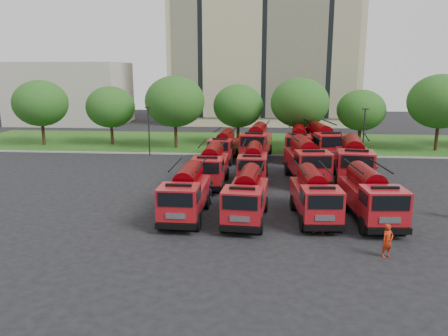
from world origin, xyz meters
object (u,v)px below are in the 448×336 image
object	(u,v)px
fire_truck_2	(314,195)
fire_truck_10	(298,143)
fire_truck_7	(353,160)
fire_truck_3	(371,196)
firefighter_1	(320,235)
firefighter_5	(369,180)
fire_truck_5	(253,164)
firefighter_2	(361,217)
fire_truck_6	(306,160)
firefighter_0	(386,257)
fire_truck_0	(186,193)
fire_truck_11	(322,142)
fire_truck_9	(257,142)
fire_truck_1	(246,196)
firefighter_4	(208,204)
fire_truck_4	(211,166)
fire_truck_8	(224,146)

from	to	relation	value
fire_truck_2	fire_truck_10	distance (m)	18.45
fire_truck_7	fire_truck_3	bearing A→B (deg)	-87.39
firefighter_1	firefighter_5	bearing A→B (deg)	89.94
fire_truck_5	firefighter_1	distance (m)	12.27
firefighter_2	fire_truck_6	bearing A→B (deg)	30.37
fire_truck_7	firefighter_0	bearing A→B (deg)	-87.17
fire_truck_6	firefighter_1	xyz separation A→B (m)	(-0.37, -12.13, -1.69)
fire_truck_6	fire_truck_5	bearing A→B (deg)	-178.16
fire_truck_0	fire_truck_3	xyz separation A→B (m)	(11.09, 0.24, 0.03)
fire_truck_5	fire_truck_10	bearing A→B (deg)	67.18
firefighter_1	firefighter_2	xyz separation A→B (m)	(2.91, 3.17, 0.00)
firefighter_1	fire_truck_11	bearing A→B (deg)	106.07
fire_truck_11	firefighter_2	world-z (taller)	fire_truck_11
firefighter_1	fire_truck_9	bearing A→B (deg)	123.90
fire_truck_1	firefighter_4	world-z (taller)	fire_truck_1
fire_truck_5	fire_truck_6	bearing A→B (deg)	9.63
fire_truck_0	fire_truck_11	size ratio (longest dim) A/B	0.81
fire_truck_3	firefighter_2	world-z (taller)	fire_truck_3
fire_truck_1	fire_truck_9	bearing A→B (deg)	93.33
fire_truck_7	firefighter_2	distance (m)	9.10
firefighter_2	fire_truck_1	bearing A→B (deg)	112.09
fire_truck_4	firefighter_2	world-z (taller)	fire_truck_4
firefighter_2	fire_truck_3	bearing A→B (deg)	-132.00
fire_truck_5	fire_truck_8	xyz separation A→B (m)	(-3.03, 8.01, -0.01)
firefighter_2	firefighter_4	xyz separation A→B (m)	(-9.73, 1.87, 0.00)
fire_truck_8	firefighter_5	xyz separation A→B (m)	(12.59, -6.76, -1.45)
fire_truck_8	fire_truck_11	distance (m)	9.85
fire_truck_4	firefighter_4	size ratio (longest dim) A/B	4.35
fire_truck_6	firefighter_5	size ratio (longest dim) A/B	4.15
fire_truck_6	fire_truck_8	size ratio (longest dim) A/B	1.17
fire_truck_7	firefighter_2	world-z (taller)	fire_truck_7
fire_truck_7	firefighter_1	world-z (taller)	fire_truck_7
fire_truck_2	fire_truck_11	distance (m)	18.29
fire_truck_1	fire_truck_3	bearing A→B (deg)	8.11
fire_truck_9	firefighter_0	size ratio (longest dim) A/B	4.61
fire_truck_3	fire_truck_8	xyz separation A→B (m)	(-10.18, 16.87, -0.08)
fire_truck_5	fire_truck_6	world-z (taller)	fire_truck_6
fire_truck_8	fire_truck_11	size ratio (longest dim) A/B	0.80
fire_truck_4	firefighter_5	distance (m)	13.17
fire_truck_2	firefighter_2	world-z (taller)	fire_truck_2
fire_truck_2	fire_truck_6	xyz separation A→B (m)	(0.44, 9.37, 0.24)
fire_truck_4	firefighter_1	world-z (taller)	fire_truck_4
fire_truck_10	firefighter_2	distance (m)	18.27
fire_truck_11	fire_truck_9	bearing A→B (deg)	171.62
fire_truck_0	fire_truck_7	distance (m)	15.32
fire_truck_5	fire_truck_9	bearing A→B (deg)	90.48
fire_truck_5	firefighter_2	bearing A→B (deg)	-49.11
fire_truck_5	firefighter_5	world-z (taller)	fire_truck_5
fire_truck_0	fire_truck_1	distance (m)	3.72
fire_truck_2	fire_truck_5	world-z (taller)	fire_truck_5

